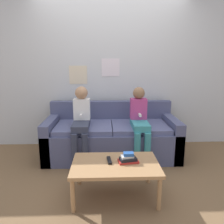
{
  "coord_description": "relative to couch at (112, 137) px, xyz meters",
  "views": [
    {
      "loc": [
        -0.12,
        -2.73,
        1.45
      ],
      "look_at": [
        0.0,
        0.42,
        0.73
      ],
      "focal_mm": 35.0,
      "sensor_mm": 36.0,
      "label": 1
    }
  ],
  "objects": [
    {
      "name": "tv_remote",
      "position": [
        -0.07,
        -1.06,
        0.11
      ],
      "size": [
        0.06,
        0.17,
        0.02
      ],
      "rotation": [
        0.0,
        0.0,
        0.09
      ],
      "color": "black",
      "rests_on": "coffee_table"
    },
    {
      "name": "wall_back",
      "position": [
        -0.0,
        0.53,
        1.01
      ],
      "size": [
        8.0,
        0.06,
        2.6
      ],
      "color": "silver",
      "rests_on": "ground_plane"
    },
    {
      "name": "book_stack",
      "position": [
        0.14,
        -1.09,
        0.14
      ],
      "size": [
        0.23,
        0.15,
        0.11
      ],
      "color": "red",
      "rests_on": "coffee_table"
    },
    {
      "name": "person_left",
      "position": [
        -0.45,
        -0.2,
        0.35
      ],
      "size": [
        0.24,
        0.59,
        1.1
      ],
      "color": "#33384C",
      "rests_on": "ground_plane"
    },
    {
      "name": "coffee_table",
      "position": [
        -0.0,
        -1.11,
        0.06
      ],
      "size": [
        0.94,
        0.59,
        0.39
      ],
      "color": "#AD7F51",
      "rests_on": "ground_plane"
    },
    {
      "name": "couch",
      "position": [
        0.0,
        0.0,
        0.0
      ],
      "size": [
        2.01,
        0.87,
        0.81
      ],
      "color": "#4C5175",
      "rests_on": "ground_plane"
    },
    {
      "name": "ground_plane",
      "position": [
        0.0,
        -0.55,
        -0.29
      ],
      "size": [
        10.0,
        10.0,
        0.0
      ],
      "primitive_type": "plane",
      "color": "brown"
    },
    {
      "name": "person_right",
      "position": [
        0.4,
        -0.21,
        0.33
      ],
      "size": [
        0.24,
        0.59,
        1.09
      ],
      "color": "teal",
      "rests_on": "ground_plane"
    }
  ]
}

